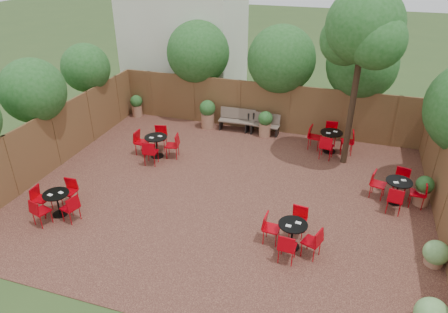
% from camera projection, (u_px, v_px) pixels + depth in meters
% --- Properties ---
extents(ground, '(80.00, 80.00, 0.00)m').
position_uv_depth(ground, '(226.00, 193.00, 12.57)').
color(ground, '#354F23').
rests_on(ground, ground).
extents(courtyard_paving, '(12.00, 10.00, 0.02)m').
position_uv_depth(courtyard_paving, '(226.00, 193.00, 12.57)').
color(courtyard_paving, '#351A15').
rests_on(courtyard_paving, ground).
extents(fence_back, '(12.00, 0.08, 2.00)m').
position_uv_depth(fence_back, '(263.00, 107.00, 16.30)').
color(fence_back, '#54391F').
rests_on(fence_back, ground).
extents(fence_left, '(0.08, 10.00, 2.00)m').
position_uv_depth(fence_left, '(56.00, 138.00, 13.72)').
color(fence_left, '#54391F').
rests_on(fence_left, ground).
extents(fence_right, '(0.08, 10.00, 2.00)m').
position_uv_depth(fence_right, '(448.00, 200.00, 10.49)').
color(fence_right, '#54391F').
rests_on(fence_right, ground).
extents(neighbour_building, '(5.00, 4.00, 8.00)m').
position_uv_depth(neighbour_building, '(185.00, 11.00, 18.61)').
color(neighbour_building, silver).
rests_on(neighbour_building, ground).
extents(overhang_foliage, '(15.64, 10.58, 2.77)m').
position_uv_depth(overhang_foliage, '(260.00, 74.00, 14.28)').
color(overhang_foliage, '#1D521A').
rests_on(overhang_foliage, ground).
extents(courtyard_tree, '(2.56, 2.46, 5.81)m').
position_uv_depth(courtyard_tree, '(363.00, 32.00, 12.20)').
color(courtyard_tree, black).
rests_on(courtyard_tree, courtyard_paving).
extents(park_bench_left, '(1.46, 0.52, 0.89)m').
position_uv_depth(park_bench_left, '(237.00, 119.00, 16.49)').
color(park_bench_left, brown).
rests_on(park_bench_left, courtyard_paving).
extents(park_bench_right, '(1.38, 0.53, 0.84)m').
position_uv_depth(park_bench_right, '(263.00, 123.00, 16.21)').
color(park_bench_right, brown).
rests_on(park_bench_right, courtyard_paving).
extents(bistro_tables, '(10.59, 7.83, 0.90)m').
position_uv_depth(bistro_tables, '(251.00, 173.00, 12.75)').
color(bistro_tables, black).
rests_on(bistro_tables, courtyard_paving).
extents(planters, '(11.72, 4.03, 1.18)m').
position_uv_depth(planters, '(235.00, 124.00, 15.80)').
color(planters, '#99664C').
rests_on(planters, courtyard_paving).
extents(low_shrubs, '(2.93, 3.77, 0.73)m').
position_uv_depth(low_shrubs, '(411.00, 298.00, 8.47)').
color(low_shrubs, '#99664C').
rests_on(low_shrubs, courtyard_paving).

